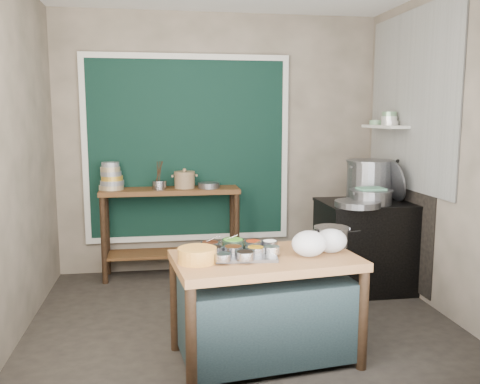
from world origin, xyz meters
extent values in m
cube|color=#2C2722|center=(0.00, 0.00, -0.01)|extent=(3.50, 3.00, 0.02)
cube|color=gray|center=(0.00, 1.51, 1.40)|extent=(3.50, 0.02, 2.80)
cube|color=gray|center=(-1.76, 0.00, 1.40)|extent=(0.02, 3.00, 2.80)
cube|color=gray|center=(1.76, 0.00, 1.40)|extent=(0.02, 3.00, 2.80)
cube|color=black|center=(-0.35, 1.47, 1.35)|extent=(2.10, 0.02, 1.90)
cube|color=#B2B2AA|center=(1.74, 0.55, 1.85)|extent=(0.02, 1.70, 1.70)
cube|color=black|center=(1.74, 0.65, 0.70)|extent=(0.01, 1.30, 1.30)
cube|color=beige|center=(1.63, 0.85, 1.60)|extent=(0.22, 0.70, 0.03)
cube|color=brown|center=(0.05, -0.75, 0.38)|extent=(1.33, 0.87, 0.75)
cube|color=#543518|center=(-0.55, 1.28, 0.47)|extent=(1.45, 0.40, 0.95)
cube|color=black|center=(1.35, 0.55, 0.42)|extent=(0.90, 0.68, 0.85)
cube|color=black|center=(1.35, 0.55, 0.86)|extent=(0.92, 0.69, 0.03)
cube|color=gray|center=(-0.13, -0.72, 0.76)|extent=(0.53, 0.41, 0.02)
cylinder|color=gray|center=(-0.17, -0.74, 0.80)|extent=(0.14, 0.14, 0.06)
cylinder|color=gray|center=(-0.15, -0.58, 0.80)|extent=(0.16, 0.16, 0.06)
cylinder|color=silver|center=(0.09, -0.76, 0.80)|extent=(0.11, 0.11, 0.05)
cylinder|color=gray|center=(-0.01, -0.61, 0.80)|extent=(0.13, 0.13, 0.05)
cylinder|color=gray|center=(-0.11, -0.88, 0.80)|extent=(0.13, 0.13, 0.05)
cylinder|color=gray|center=(-0.32, -0.74, 0.80)|extent=(0.15, 0.15, 0.06)
cylinder|color=gray|center=(-0.26, -0.89, 0.80)|extent=(0.11, 0.11, 0.05)
cylinder|color=gray|center=(-0.02, -0.78, 0.80)|extent=(0.13, 0.13, 0.05)
cylinder|color=gray|center=(0.11, -0.61, 0.80)|extent=(0.11, 0.11, 0.05)
cylinder|color=gray|center=(-0.32, -0.60, 0.80)|extent=(0.14, 0.14, 0.06)
cylinder|color=gold|center=(-0.43, -0.83, 0.80)|extent=(0.29, 0.29, 0.10)
ellipsoid|color=white|center=(0.34, -0.80, 0.84)|extent=(0.27, 0.23, 0.18)
ellipsoid|color=white|center=(0.53, -0.72, 0.83)|extent=(0.23, 0.20, 0.17)
cylinder|color=tan|center=(-1.15, 1.30, 0.97)|extent=(0.25, 0.25, 0.05)
cylinder|color=gray|center=(-1.15, 1.30, 1.02)|extent=(0.24, 0.24, 0.05)
cylinder|color=gold|center=(-1.15, 1.30, 1.07)|extent=(0.22, 0.22, 0.05)
cylinder|color=gray|center=(-1.15, 1.30, 1.12)|extent=(0.21, 0.21, 0.05)
cylinder|color=tan|center=(-1.15, 1.30, 1.16)|extent=(0.20, 0.20, 0.05)
cylinder|color=gray|center=(-1.15, 1.30, 1.21)|extent=(0.18, 0.18, 0.05)
cylinder|color=gray|center=(-0.66, 1.24, 1.00)|extent=(0.20, 0.20, 0.09)
cylinder|color=gray|center=(-0.14, 1.24, 0.98)|extent=(0.26, 0.26, 0.06)
cylinder|color=gray|center=(1.61, 0.54, 1.08)|extent=(0.11, 0.41, 0.41)
cube|color=#599675|center=(1.32, 0.43, 1.02)|extent=(0.24, 0.19, 0.02)
cylinder|color=gray|center=(1.13, 0.30, 0.91)|extent=(0.55, 0.55, 0.05)
cylinder|color=silver|center=(1.63, 0.77, 1.64)|extent=(0.17, 0.17, 0.04)
cylinder|color=silver|center=(1.63, 0.77, 1.68)|extent=(0.16, 0.16, 0.04)
cylinder|color=gray|center=(1.63, 0.77, 1.73)|extent=(0.15, 0.15, 0.04)
cylinder|color=gray|center=(1.63, 1.08, 1.64)|extent=(0.15, 0.15, 0.05)
camera|label=1|loc=(-0.66, -4.07, 1.71)|focal=38.00mm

